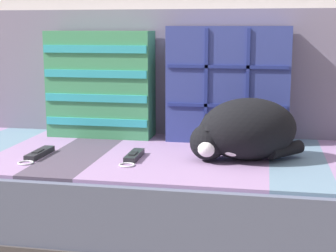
# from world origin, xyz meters

# --- Properties ---
(couch) EXTENTS (1.70, 0.83, 0.36)m
(couch) POSITION_xyz_m (0.00, 0.14, 0.18)
(couch) COLOR #3D3838
(couch) RESTS_ON ground_plane
(sofa_backrest) EXTENTS (1.67, 0.14, 0.48)m
(sofa_backrest) POSITION_xyz_m (0.00, 0.48, 0.60)
(sofa_backrest) COLOR slate
(sofa_backrest) RESTS_ON couch
(throw_pillow_quilted) EXTENTS (0.44, 0.14, 0.42)m
(throw_pillow_quilted) POSITION_xyz_m (0.29, 0.33, 0.56)
(throw_pillow_quilted) COLOR navy
(throw_pillow_quilted) RESTS_ON couch
(throw_pillow_striped) EXTENTS (0.40, 0.14, 0.40)m
(throw_pillow_striped) POSITION_xyz_m (-0.19, 0.33, 0.56)
(throw_pillow_striped) COLOR #3D8956
(throw_pillow_striped) RESTS_ON couch
(sleeping_cat) EXTENTS (0.36, 0.30, 0.20)m
(sleeping_cat) POSITION_xyz_m (0.36, 0.06, 0.45)
(sleeping_cat) COLOR black
(sleeping_cat) RESTS_ON couch
(game_remote_near) EXTENTS (0.05, 0.19, 0.02)m
(game_remote_near) POSITION_xyz_m (0.02, 0.00, 0.37)
(game_remote_near) COLOR black
(game_remote_near) RESTS_ON couch
(game_remote_far) EXTENTS (0.05, 0.20, 0.02)m
(game_remote_far) POSITION_xyz_m (-0.29, -0.02, 0.37)
(game_remote_far) COLOR black
(game_remote_far) RESTS_ON couch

